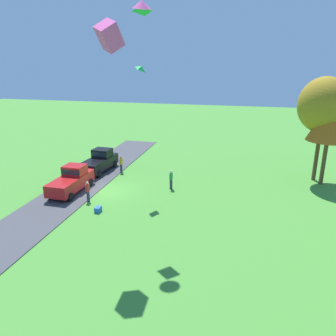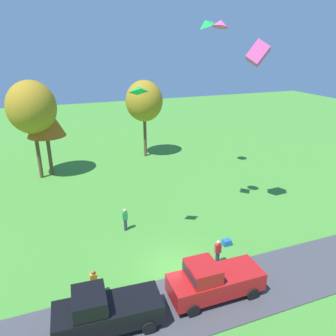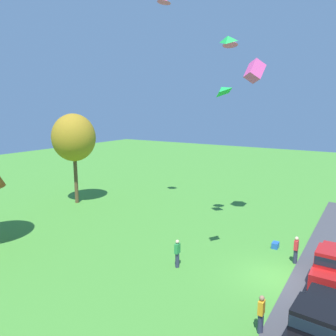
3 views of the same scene
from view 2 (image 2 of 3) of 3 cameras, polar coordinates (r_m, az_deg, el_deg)
name	(u,v)px [view 2 (image 2 of 3)]	position (r m, az deg, el deg)	size (l,w,h in m)	color
ground_plane	(176,269)	(20.48, 1.47, -17.19)	(120.00, 120.00, 0.00)	#478E33
pavement_strip	(196,301)	(18.54, 4.98, -22.05)	(36.00, 4.40, 0.06)	#424247
car_pickup_mid_row	(104,310)	(16.75, -11.12, -23.12)	(5.11, 2.31, 2.14)	black
car_pickup_far_end	(212,280)	(18.17, 7.75, -18.72)	(5.03, 2.10, 2.14)	red
person_watching_sky	(94,283)	(18.58, -12.75, -19.00)	(0.36, 0.24, 1.71)	#2D334C
person_beside_suv	(218,252)	(20.51, 8.65, -14.34)	(0.36, 0.24, 1.71)	#2D334C
person_on_lawn	(125,219)	(23.81, -7.47, -8.86)	(0.36, 0.24, 1.71)	#2D334C
tree_center_back	(32,108)	(33.33, -22.67, 9.68)	(4.51, 4.51, 9.53)	brown
tree_far_left	(45,118)	(33.98, -20.69, 8.15)	(3.67, 3.67, 7.74)	brown
tree_right_of_center	(144,101)	(37.63, -4.17, 11.52)	(4.17, 4.17, 8.81)	brown
cooler_box	(227,242)	(22.71, 10.19, -12.65)	(0.56, 0.40, 0.40)	blue
kite_box_high_right	(258,53)	(23.28, 15.38, 18.72)	(0.95, 0.95, 1.33)	#EA4C9E
kite_delta_near_flag	(220,23)	(23.01, 9.13, 23.60)	(1.06, 1.06, 0.43)	#EA4C9E
kite_diamond_topmost	(205,23)	(22.10, 6.45, 23.75)	(0.93, 0.77, 0.37)	green
kite_diamond_trailing_tail	(138,89)	(18.82, -5.24, 13.50)	(0.86, 0.72, 0.33)	green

